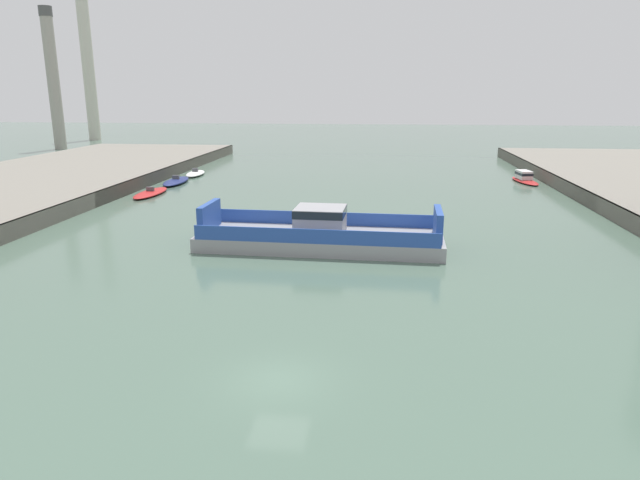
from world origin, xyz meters
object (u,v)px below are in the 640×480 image
object	(u,v)px
moored_boat_mid_right	(176,181)
chain_ferry	(320,235)
smokestack_distant_a	(87,57)
moored_boat_near_right	(195,173)
smokestack_distant_b	(53,75)
moored_boat_far_left	(151,193)
moored_boat_near_left	(524,178)

from	to	relation	value
moored_boat_mid_right	chain_ferry	bearing A→B (deg)	-52.63
smokestack_distant_a	moored_boat_near_right	bearing A→B (deg)	-52.02
moored_boat_mid_right	smokestack_distant_b	bearing A→B (deg)	133.96
moored_boat_far_left	smokestack_distant_a	xyz separation A→B (m)	(-46.40, 75.88, 20.01)
moored_boat_mid_right	smokestack_distant_a	xyz separation A→B (m)	(-46.31, 67.09, 19.95)
smokestack_distant_a	smokestack_distant_b	xyz separation A→B (m)	(4.59, -23.81, -4.79)
moored_boat_near_right	smokestack_distant_b	world-z (taller)	smokestack_distant_b
chain_ferry	moored_boat_far_left	world-z (taller)	chain_ferry
smokestack_distant_b	moored_boat_near_right	bearing A→B (deg)	-40.45
smokestack_distant_a	moored_boat_far_left	bearing A→B (deg)	-58.55
chain_ferry	moored_boat_near_right	distance (m)	43.82
moored_boat_near_right	moored_boat_far_left	world-z (taller)	moored_boat_near_right
smokestack_distant_a	smokestack_distant_b	size ratio (longest dim) A/B	1.33
chain_ferry	smokestack_distant_a	bearing A→B (deg)	125.49
chain_ferry	moored_boat_near_right	world-z (taller)	chain_ferry
moored_boat_near_left	moored_boat_mid_right	bearing A→B (deg)	-172.08
moored_boat_near_left	moored_boat_far_left	bearing A→B (deg)	-161.88
chain_ferry	moored_boat_near_left	distance (m)	43.63
moored_boat_near_right	smokestack_distant_a	bearing A→B (deg)	127.98
moored_boat_near_right	moored_boat_mid_right	bearing A→B (deg)	-91.15
moored_boat_near_left	moored_boat_far_left	world-z (taller)	moored_boat_near_left
smokestack_distant_b	chain_ferry	bearing A→B (deg)	-48.58
chain_ferry	moored_boat_near_left	bearing A→B (deg)	56.61
moored_boat_near_right	moored_boat_far_left	distance (m)	16.36
chain_ferry	moored_boat_mid_right	bearing A→B (deg)	127.37
chain_ferry	smokestack_distant_b	size ratio (longest dim) A/B	0.67
moored_boat_mid_right	moored_boat_near_left	bearing A→B (deg)	7.92
chain_ferry	moored_boat_mid_right	distance (m)	37.64
moored_boat_near_left	moored_boat_mid_right	size ratio (longest dim) A/B	0.97
moored_boat_near_right	smokestack_distant_b	distance (m)	57.08
smokestack_distant_a	smokestack_distant_b	distance (m)	24.72
moored_boat_mid_right	moored_boat_near_right	bearing A→B (deg)	88.85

